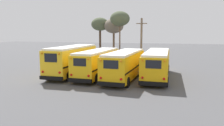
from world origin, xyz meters
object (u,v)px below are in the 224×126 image
bare_tree_0 (100,25)px  bare_tree_2 (120,19)px  school_bus_1 (98,62)px  bare_tree_1 (114,26)px  school_bus_0 (72,59)px  utility_pole (141,40)px  school_bus_2 (125,64)px  school_bus_3 (157,63)px

bare_tree_0 → bare_tree_2: 6.61m
school_bus_1 → bare_tree_1: (-3.80, 20.15, 4.57)m
school_bus_0 → bare_tree_0: bare_tree_0 is taller
utility_pole → school_bus_1: bearing=-101.7°
school_bus_2 → bare_tree_0: (-10.04, 20.96, 4.92)m
school_bus_1 → utility_pole: utility_pole is taller
school_bus_1 → school_bus_2: bearing=-10.3°
school_bus_0 → school_bus_1: size_ratio=1.03×
school_bus_2 → bare_tree_0: size_ratio=1.18×
utility_pole → bare_tree_1: size_ratio=0.94×
school_bus_0 → school_bus_2: size_ratio=1.04×
school_bus_2 → utility_pole: bearing=91.6°
school_bus_2 → bare_tree_1: size_ratio=1.22×
bare_tree_2 → school_bus_1: bearing=-84.5°
school_bus_1 → school_bus_3: school_bus_1 is taller
bare_tree_1 → bare_tree_2: (2.21, -3.74, 1.19)m
school_bus_0 → bare_tree_0: size_ratio=1.23×
bare_tree_1 → bare_tree_0: bearing=175.9°
school_bus_3 → bare_tree_0: (-13.26, 19.24, 4.93)m
school_bus_3 → bare_tree_2: (-8.04, 15.29, 5.78)m
bare_tree_0 → bare_tree_1: (3.01, -0.22, -0.34)m
school_bus_1 → school_bus_2: size_ratio=1.00×
bare_tree_1 → school_bus_1: bearing=-79.3°
school_bus_1 → bare_tree_2: bearing=95.5°
school_bus_3 → bare_tree_0: 23.89m
school_bus_0 → bare_tree_1: 20.38m
school_bus_1 → bare_tree_0: bearing=108.5°
school_bus_1 → bare_tree_2: (-1.59, 16.41, 5.76)m
school_bus_0 → school_bus_3: school_bus_0 is taller
school_bus_1 → school_bus_3: bearing=9.9°
bare_tree_0 → school_bus_1: bearing=-71.5°
utility_pole → bare_tree_0: (-9.64, 6.76, 2.78)m
school_bus_3 → bare_tree_1: bearing=118.3°
school_bus_3 → utility_pole: bearing=106.2°
bare_tree_0 → bare_tree_1: 3.04m
school_bus_1 → bare_tree_2: bare_tree_2 is taller
bare_tree_1 → bare_tree_2: 4.50m
school_bus_2 → school_bus_3: bearing=28.0°
school_bus_0 → bare_tree_2: bearing=84.2°
school_bus_2 → bare_tree_2: bearing=105.8°
school_bus_3 → bare_tree_0: bare_tree_0 is taller
school_bus_0 → utility_pole: bearing=65.7°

